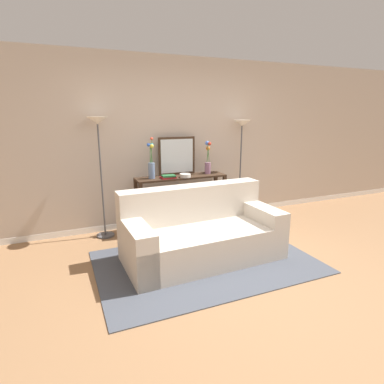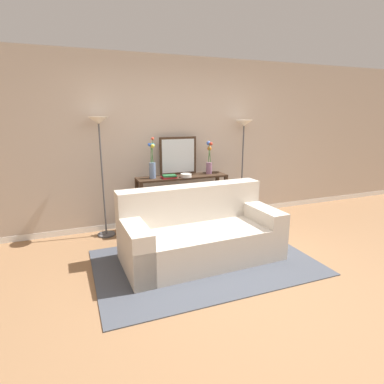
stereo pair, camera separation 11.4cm
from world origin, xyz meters
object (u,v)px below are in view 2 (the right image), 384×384
at_px(wall_mirror, 178,156).
at_px(book_stack, 169,177).
at_px(floor_lamp_left, 100,144).
at_px(book_row_under_console, 159,226).
at_px(fruit_bowl, 186,175).
at_px(floor_lamp_right, 243,142).
at_px(vase_short_flowers, 209,160).
at_px(console_table, 182,192).
at_px(couch, 200,234).
at_px(vase_tall_flowers, 152,164).

xyz_separation_m(wall_mirror, book_stack, (-0.23, -0.24, -0.27)).
xyz_separation_m(floor_lamp_left, book_row_under_console, (0.80, -0.07, -1.31)).
xyz_separation_m(floor_lamp_left, fruit_bowl, (1.21, -0.18, -0.50)).
bearing_deg(floor_lamp_right, floor_lamp_left, 180.00).
bearing_deg(floor_lamp_right, fruit_bowl, -170.65).
bearing_deg(vase_short_flowers, console_table, -175.89).
xyz_separation_m(couch, floor_lamp_left, (-1.01, 1.20, 1.05)).
distance_m(couch, book_row_under_console, 1.18).
height_order(floor_lamp_right, book_row_under_console, floor_lamp_right).
height_order(console_table, fruit_bowl, fruit_bowl).
bearing_deg(wall_mirror, couch, -97.45).
height_order(floor_lamp_left, vase_short_flowers, floor_lamp_left).
xyz_separation_m(vase_tall_flowers, book_row_under_console, (0.08, -0.01, -1.00)).
xyz_separation_m(console_table, book_stack, (-0.24, -0.09, 0.28)).
distance_m(floor_lamp_right, fruit_bowl, 1.19).
xyz_separation_m(console_table, vase_tall_flowers, (-0.47, 0.01, 0.48)).
bearing_deg(floor_lamp_right, couch, -137.09).
distance_m(vase_tall_flowers, book_row_under_console, 1.00).
xyz_separation_m(couch, vase_tall_flowers, (-0.29, 1.14, 0.74)).
bearing_deg(wall_mirror, floor_lamp_left, -176.23).
xyz_separation_m(console_table, book_row_under_console, (-0.39, 0.00, -0.52)).
height_order(couch, floor_lamp_right, floor_lamp_right).
bearing_deg(book_stack, fruit_bowl, -4.60).
distance_m(vase_tall_flowers, vase_short_flowers, 0.94).
xyz_separation_m(console_table, floor_lamp_left, (-1.19, 0.07, 0.79)).
distance_m(book_stack, book_row_under_console, 0.82).
xyz_separation_m(couch, console_table, (0.18, 1.13, 0.26)).
relative_size(floor_lamp_left, book_stack, 7.74).
relative_size(console_table, vase_short_flowers, 2.73).
height_order(console_table, book_row_under_console, console_table).
bearing_deg(floor_lamp_right, vase_short_flowers, -176.79).
distance_m(console_table, book_row_under_console, 0.65).
height_order(floor_lamp_left, wall_mirror, floor_lamp_left).
bearing_deg(wall_mirror, vase_short_flowers, -13.14).
bearing_deg(book_row_under_console, console_table, 0.00).
bearing_deg(vase_short_flowers, book_row_under_console, -177.74).
height_order(console_table, wall_mirror, wall_mirror).
xyz_separation_m(vase_tall_flowers, vase_short_flowers, (0.94, 0.03, -0.01)).
height_order(floor_lamp_left, book_row_under_console, floor_lamp_left).
bearing_deg(book_row_under_console, vase_tall_flowers, 175.20).
relative_size(wall_mirror, vase_tall_flowers, 0.99).
relative_size(wall_mirror, fruit_bowl, 3.56).
relative_size(console_table, wall_mirror, 2.36).
bearing_deg(fruit_bowl, console_table, 101.94).
bearing_deg(vase_short_flowers, vase_tall_flowers, -178.33).
height_order(console_table, floor_lamp_left, floor_lamp_left).
relative_size(wall_mirror, vase_short_flowers, 1.16).
relative_size(floor_lamp_right, book_row_under_console, 4.43).
bearing_deg(book_row_under_console, floor_lamp_right, 2.66).
distance_m(couch, wall_mirror, 1.52).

